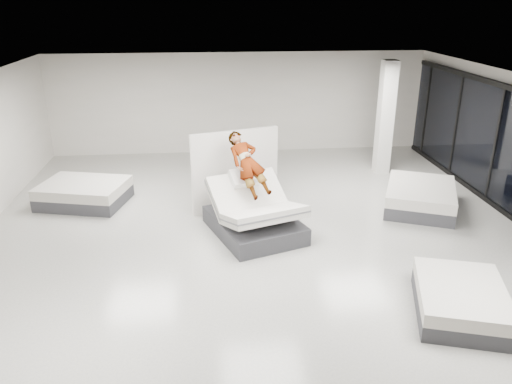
# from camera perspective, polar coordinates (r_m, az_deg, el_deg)

# --- Properties ---
(room) EXTENTS (14.00, 14.04, 3.20)m
(room) POSITION_cam_1_polar(r_m,az_deg,el_deg) (9.59, 0.82, 1.94)
(room) COLOR #B4B2AA
(room) RESTS_ON ground
(hero_bed) EXTENTS (2.22, 2.55, 1.29)m
(hero_bed) POSITION_cam_1_polar(r_m,az_deg,el_deg) (10.72, -0.21, -2.74)
(hero_bed) COLOR #323337
(hero_bed) RESTS_ON floor
(person) EXTENTS (1.04, 1.55, 1.44)m
(person) POSITION_cam_1_polar(r_m,az_deg,el_deg) (10.67, -0.93, 2.14)
(person) COLOR slate
(person) RESTS_ON hero_bed
(remote) EXTENTS (0.09, 0.15, 0.08)m
(remote) POSITION_cam_1_polar(r_m,az_deg,el_deg) (10.52, 0.96, 0.77)
(remote) COLOR black
(remote) RESTS_ON person
(divider_panel) EXTENTS (2.07, 0.74, 1.95)m
(divider_panel) POSITION_cam_1_polar(r_m,az_deg,el_deg) (11.79, -2.36, 2.45)
(divider_panel) COLOR silver
(divider_panel) RESTS_ON floor
(flat_bed_right_far) EXTENTS (2.25, 2.51, 0.57)m
(flat_bed_right_far) POSITION_cam_1_polar(r_m,az_deg,el_deg) (12.70, 18.25, -0.54)
(flat_bed_right_far) COLOR #323337
(flat_bed_right_far) RESTS_ON floor
(flat_bed_right_near) EXTENTS (1.82, 2.11, 0.49)m
(flat_bed_right_near) POSITION_cam_1_polar(r_m,az_deg,el_deg) (8.84, 22.34, -11.41)
(flat_bed_right_near) COLOR #323337
(flat_bed_right_near) RESTS_ON floor
(flat_bed_left_far) EXTENTS (2.29, 1.93, 0.55)m
(flat_bed_left_far) POSITION_cam_1_polar(r_m,az_deg,el_deg) (13.04, -19.06, -0.13)
(flat_bed_left_far) COLOR #323337
(flat_bed_left_far) RESTS_ON floor
(column) EXTENTS (0.40, 0.40, 3.20)m
(column) POSITION_cam_1_polar(r_m,az_deg,el_deg) (14.75, 14.56, 8.20)
(column) COLOR silver
(column) RESTS_ON floor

